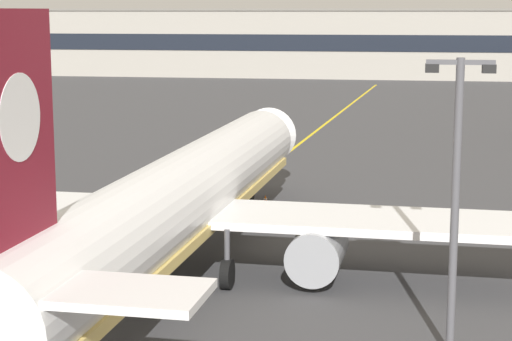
{
  "coord_description": "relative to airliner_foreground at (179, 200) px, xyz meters",
  "views": [
    {
      "loc": [
        11.02,
        -25.93,
        11.59
      ],
      "look_at": [
        4.2,
        14.01,
        4.47
      ],
      "focal_mm": 63.9,
      "sensor_mm": 36.0,
      "label": 1
    }
  ],
  "objects": [
    {
      "name": "terminal_building",
      "position": [
        -2.46,
        123.56,
        2.62
      ],
      "size": [
        146.78,
        12.4,
        11.97
      ],
      "color": "#9E998E",
      "rests_on": "ground"
    },
    {
      "name": "taxiway_centreline",
      "position": [
        -1.07,
        17.72,
        -3.37
      ],
      "size": [
        11.32,
        179.68,
        0.01
      ],
      "primitive_type": "cube",
      "rotation": [
        0.0,
        0.0,
        -0.06
      ],
      "color": "yellow",
      "rests_on": "ground"
    },
    {
      "name": "apron_lamp_post",
      "position": [
        11.5,
        -8.01,
        1.96
      ],
      "size": [
        2.24,
        0.9,
        10.1
      ],
      "color": "#515156",
      "rests_on": "ground"
    },
    {
      "name": "safety_cone_by_nose_gear",
      "position": [
        1.39,
        15.33,
        -3.11
      ],
      "size": [
        0.44,
        0.44,
        0.55
      ],
      "color": "orange",
      "rests_on": "ground"
    },
    {
      "name": "airliner_foreground",
      "position": [
        0.0,
        0.0,
        0.0
      ],
      "size": [
        32.16,
        41.49,
        11.65
      ],
      "color": "white",
      "rests_on": "ground"
    }
  ]
}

